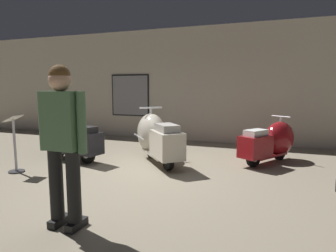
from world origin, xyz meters
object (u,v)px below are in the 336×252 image
Objects in this scene: visitor_0 at (63,136)px; info_stanchion at (15,149)px; scooter_0 at (67,138)px; scooter_2 at (272,141)px; scooter_1 at (156,137)px.

visitor_0 reaches higher than info_stanchion.
visitor_0 is (2.06, -2.57, 0.57)m from scooter_0.
info_stanchion is at bearing 92.32° from scooter_0.
scooter_2 is 0.87× the size of visitor_0.
scooter_2 is at bearing -27.82° from visitor_0.
scooter_0 is 4.36m from scooter_2.
visitor_0 is 1.69× the size of info_stanchion.
scooter_2 is at bearing -149.27° from scooter_0.
scooter_1 is at bearing -150.88° from scooter_0.
scooter_2 is 4.41m from visitor_0.
scooter_1 is 3.12m from visitor_0.
visitor_0 is at bearing 143.08° from scooter_1.
visitor_0 reaches higher than scooter_1.
scooter_2 is (2.30, 0.75, -0.08)m from scooter_1.
visitor_0 is (-2.11, -3.83, 0.59)m from scooter_2.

